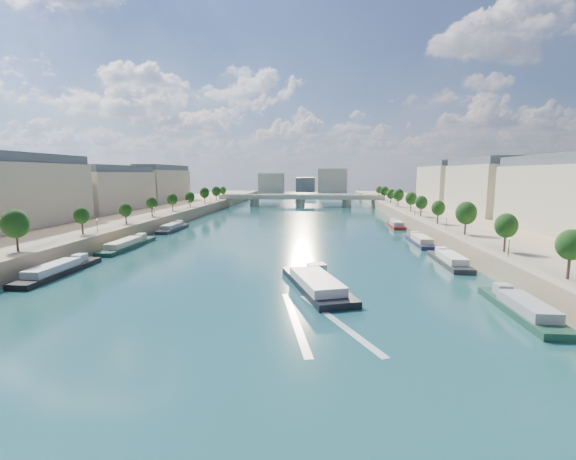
# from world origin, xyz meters

# --- Properties ---
(ground) EXTENTS (700.00, 700.00, 0.00)m
(ground) POSITION_xyz_m (0.00, 100.00, 0.00)
(ground) COLOR #0C3138
(ground) RESTS_ON ground
(quay_left) EXTENTS (44.00, 520.00, 5.00)m
(quay_left) POSITION_xyz_m (-72.00, 100.00, 2.50)
(quay_left) COLOR #9E8460
(quay_left) RESTS_ON ground
(quay_right) EXTENTS (44.00, 520.00, 5.00)m
(quay_right) POSITION_xyz_m (72.00, 100.00, 2.50)
(quay_right) COLOR #9E8460
(quay_right) RESTS_ON ground
(pave_left) EXTENTS (14.00, 520.00, 0.10)m
(pave_left) POSITION_xyz_m (-57.00, 100.00, 5.05)
(pave_left) COLOR gray
(pave_left) RESTS_ON quay_left
(pave_right) EXTENTS (14.00, 520.00, 0.10)m
(pave_right) POSITION_xyz_m (57.00, 100.00, 5.05)
(pave_right) COLOR gray
(pave_right) RESTS_ON quay_right
(trees_left) EXTENTS (4.80, 268.80, 8.26)m
(trees_left) POSITION_xyz_m (-55.00, 102.00, 10.48)
(trees_left) COLOR #382B1E
(trees_left) RESTS_ON ground
(trees_right) EXTENTS (4.80, 268.80, 8.26)m
(trees_right) POSITION_xyz_m (55.00, 110.00, 10.48)
(trees_right) COLOR #382B1E
(trees_right) RESTS_ON ground
(lamps_left) EXTENTS (0.36, 200.36, 4.28)m
(lamps_left) POSITION_xyz_m (-52.50, 90.00, 7.78)
(lamps_left) COLOR black
(lamps_left) RESTS_ON ground
(lamps_right) EXTENTS (0.36, 200.36, 4.28)m
(lamps_right) POSITION_xyz_m (52.50, 105.00, 7.78)
(lamps_right) COLOR black
(lamps_right) RESTS_ON ground
(buildings_left) EXTENTS (16.00, 226.00, 23.20)m
(buildings_left) POSITION_xyz_m (-85.00, 112.00, 16.45)
(buildings_left) COLOR #BDB391
(buildings_left) RESTS_ON ground
(buildings_right) EXTENTS (16.00, 226.00, 23.20)m
(buildings_right) POSITION_xyz_m (85.00, 112.00, 16.45)
(buildings_right) COLOR #BDB391
(buildings_right) RESTS_ON ground
(skyline) EXTENTS (79.00, 42.00, 22.00)m
(skyline) POSITION_xyz_m (3.19, 319.52, 14.66)
(skyline) COLOR #BDB391
(skyline) RESTS_ON ground
(bridge) EXTENTS (112.00, 12.00, 8.15)m
(bridge) POSITION_xyz_m (0.00, 228.83, 5.08)
(bridge) COLOR #C1B79E
(bridge) RESTS_ON ground
(tour_barge) EXTENTS (15.51, 27.52, 3.69)m
(tour_barge) POSITION_xyz_m (12.32, 35.90, 0.98)
(tour_barge) COLOR black
(tour_barge) RESTS_ON ground
(wake) EXTENTS (15.64, 25.73, 0.04)m
(wake) POSITION_xyz_m (12.32, 19.27, 0.02)
(wake) COLOR silver
(wake) RESTS_ON ground
(moored_barges_left) EXTENTS (5.00, 154.73, 3.60)m
(moored_barges_left) POSITION_xyz_m (-45.50, 45.41, 0.84)
(moored_barges_left) COLOR #1A1D39
(moored_barges_left) RESTS_ON ground
(moored_barges_right) EXTENTS (5.00, 163.12, 3.60)m
(moored_barges_right) POSITION_xyz_m (45.50, 53.70, 0.84)
(moored_barges_right) COLOR black
(moored_barges_right) RESTS_ON ground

